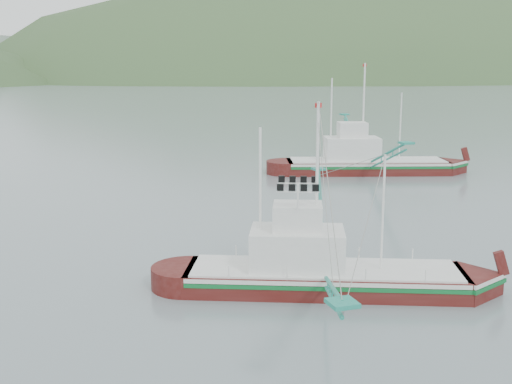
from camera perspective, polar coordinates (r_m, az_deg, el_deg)
name	(u,v)px	position (r m, az deg, el deg)	size (l,w,h in m)	color
ground	(294,278)	(32.11, 3.38, -7.61)	(1200.00, 1200.00, 0.00)	slate
main_boat	(323,251)	(29.90, 5.94, -5.23)	(13.24, 22.38, 9.46)	#450E0B
bg_boat_right	(366,151)	(62.95, 9.76, 3.60)	(16.00, 27.35, 11.34)	#450E0B
headland_right	(376,78)	(522.69, 10.65, 9.94)	(684.00, 432.00, 306.00)	#35522A
ridge_distant	(91,76)	(589.75, -14.45, 9.91)	(960.00, 400.00, 240.00)	slate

